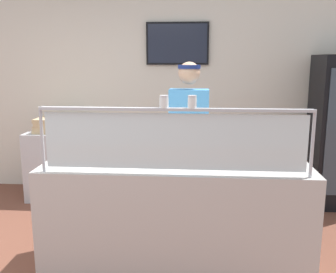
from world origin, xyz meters
name	(u,v)px	position (x,y,z in m)	size (l,w,h in m)	color
ground_plane	(179,236)	(1.08, 1.00, 0.00)	(12.00, 12.00, 0.00)	brown
shop_rear_unit	(185,91)	(1.08, 2.51, 1.36)	(6.56, 0.13, 2.70)	silver
serving_counter	(176,217)	(1.08, 0.38, 0.47)	(2.16, 0.75, 0.95)	#BCB7B2
sneeze_guard	(174,134)	(1.08, 0.06, 1.26)	(1.99, 0.06, 0.49)	#B2B5BC
pizza_tray	(186,158)	(1.16, 0.48, 0.97)	(0.45, 0.45, 0.04)	#9EA0A8
pizza_server	(191,156)	(1.20, 0.46, 0.99)	(0.07, 0.28, 0.01)	#ADAFB7
parmesan_shaker	(164,102)	(1.01, 0.06, 1.48)	(0.07, 0.07, 0.09)	white
pepper_flake_shaker	(192,103)	(1.21, 0.06, 1.48)	(0.06, 0.06, 0.09)	white
worker_figure	(189,140)	(1.17, 1.03, 1.01)	(0.41, 0.50, 1.76)	#23232D
prep_shelf	(57,165)	(-0.56, 2.02, 0.44)	(0.70, 0.55, 0.88)	#B7BABF
pizza_box_stack	(55,125)	(-0.56, 2.02, 0.97)	(0.45, 0.43, 0.18)	tan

